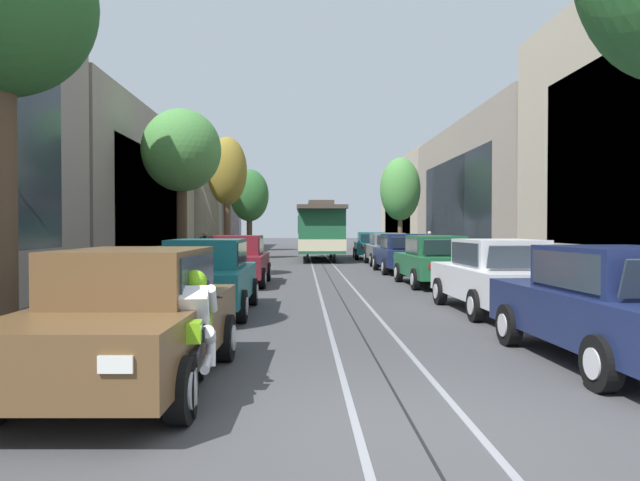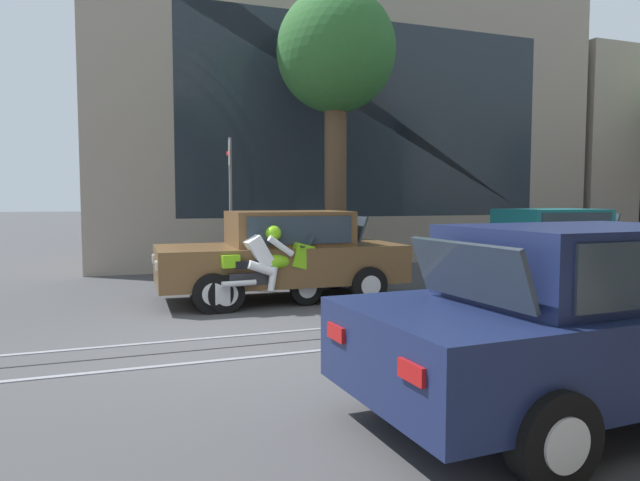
# 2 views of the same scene
# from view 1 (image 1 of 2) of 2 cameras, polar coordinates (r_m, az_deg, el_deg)

# --- Properties ---
(ground_plane) EXTENTS (160.00, 160.00, 0.00)m
(ground_plane) POSITION_cam_1_polar(r_m,az_deg,el_deg) (29.56, 0.27, -2.35)
(ground_plane) COLOR #424244
(trolley_track_rails) EXTENTS (1.14, 68.33, 0.01)m
(trolley_track_rails) POSITION_cam_1_polar(r_m,az_deg,el_deg) (33.59, 0.03, -1.91)
(trolley_track_rails) COLOR gray
(trolley_track_rails) RESTS_ON ground
(building_facade_left) EXTENTS (5.52, 60.03, 8.77)m
(building_facade_left) POSITION_cam_1_polar(r_m,az_deg,el_deg) (34.16, -16.89, 4.46)
(building_facade_left) COLOR gray
(building_facade_left) RESTS_ON ground
(building_facade_right) EXTENTS (4.85, 60.03, 8.87)m
(building_facade_right) POSITION_cam_1_polar(r_m,az_deg,el_deg) (34.05, 16.63, 4.93)
(building_facade_right) COLOR #BCAD93
(building_facade_right) RESTS_ON ground
(parked_car_brown_near_left) EXTENTS (2.09, 4.40, 1.58)m
(parked_car_brown_near_left) POSITION_cam_1_polar(r_m,az_deg,el_deg) (7.34, -17.33, -6.90)
(parked_car_brown_near_left) COLOR brown
(parked_car_brown_near_left) RESTS_ON ground
(parked_car_teal_second_left) EXTENTS (2.00, 4.36, 1.58)m
(parked_car_teal_second_left) POSITION_cam_1_polar(r_m,az_deg,el_deg) (13.17, -10.64, -3.30)
(parked_car_teal_second_left) COLOR #196B70
(parked_car_teal_second_left) RESTS_ON ground
(parked_car_maroon_mid_left) EXTENTS (2.01, 4.37, 1.58)m
(parked_car_maroon_mid_left) POSITION_cam_1_polar(r_m,az_deg,el_deg) (19.61, -7.77, -1.82)
(parked_car_maroon_mid_left) COLOR maroon
(parked_car_maroon_mid_left) RESTS_ON ground
(parked_car_navy_near_right) EXTENTS (2.12, 4.41, 1.58)m
(parked_car_navy_near_right) POSITION_cam_1_polar(r_m,az_deg,el_deg) (8.98, 25.93, -5.49)
(parked_car_navy_near_right) COLOR #19234C
(parked_car_navy_near_right) RESTS_ON ground
(parked_car_white_second_right) EXTENTS (2.10, 4.40, 1.58)m
(parked_car_white_second_right) POSITION_cam_1_polar(r_m,az_deg,el_deg) (13.62, 16.33, -3.18)
(parked_car_white_second_right) COLOR silver
(parked_car_white_second_right) RESTS_ON ground
(parked_car_green_mid_right) EXTENTS (2.08, 4.40, 1.58)m
(parked_car_green_mid_right) POSITION_cam_1_polar(r_m,az_deg,el_deg) (19.41, 10.73, -1.86)
(parked_car_green_mid_right) COLOR #1E6038
(parked_car_green_mid_right) RESTS_ON ground
(parked_car_navy_fourth_right) EXTENTS (2.04, 4.38, 1.58)m
(parked_car_navy_fourth_right) POSITION_cam_1_polar(r_m,az_deg,el_deg) (24.89, 7.72, -1.18)
(parked_car_navy_fourth_right) COLOR #19234C
(parked_car_navy_fourth_right) RESTS_ON ground
(parked_car_grey_fifth_right) EXTENTS (2.00, 4.36, 1.58)m
(parked_car_grey_fifth_right) POSITION_cam_1_polar(r_m,az_deg,el_deg) (30.01, 6.33, -0.77)
(parked_car_grey_fifth_right) COLOR slate
(parked_car_grey_fifth_right) RESTS_ON ground
(parked_car_teal_sixth_right) EXTENTS (2.14, 4.42, 1.58)m
(parked_car_teal_sixth_right) POSITION_cam_1_polar(r_m,az_deg,el_deg) (35.59, 4.81, -0.46)
(parked_car_teal_sixth_right) COLOR #196B70
(parked_car_teal_sixth_right) RESTS_ON ground
(street_tree_kerb_left_second) EXTENTS (2.83, 2.84, 6.10)m
(street_tree_kerb_left_second) POSITION_cam_1_polar(r_m,az_deg,el_deg) (22.45, -12.94, 8.16)
(street_tree_kerb_left_second) COLOR #4C3826
(street_tree_kerb_left_second) RESTS_ON ground
(street_tree_kerb_left_mid) EXTENTS (2.31, 2.03, 7.08)m
(street_tree_kerb_left_mid) POSITION_cam_1_polar(r_m,az_deg,el_deg) (35.40, -8.77, 6.33)
(street_tree_kerb_left_mid) COLOR brown
(street_tree_kerb_left_mid) RESTS_ON ground
(street_tree_kerb_left_fourth) EXTENTS (3.10, 2.51, 6.52)m
(street_tree_kerb_left_fourth) POSITION_cam_1_polar(r_m,az_deg,el_deg) (48.74, -6.69, 4.19)
(street_tree_kerb_left_fourth) COLOR #4C3826
(street_tree_kerb_left_fourth) RESTS_ON ground
(street_tree_kerb_right_second) EXTENTS (2.46, 2.35, 6.13)m
(street_tree_kerb_right_second) POSITION_cam_1_polar(r_m,az_deg,el_deg) (37.36, 7.58, 4.79)
(street_tree_kerb_right_second) COLOR brown
(street_tree_kerb_right_second) RESTS_ON ground
(cable_car_trolley) EXTENTS (2.60, 9.14, 3.28)m
(cable_car_trolley) POSITION_cam_1_polar(r_m,az_deg,el_deg) (34.10, 0.00, 0.92)
(cable_car_trolley) COLOR #1E5B38
(cable_car_trolley) RESTS_ON ground
(motorcycle_with_rider) EXTENTS (0.61, 1.99, 1.37)m
(motorcycle_with_rider) POSITION_cam_1_polar(r_m,az_deg,el_deg) (6.70, -11.76, -8.96)
(motorcycle_with_rider) COLOR black
(motorcycle_with_rider) RESTS_ON ground
(pedestrian_on_left_pavement) EXTENTS (0.55, 0.25, 1.63)m
(pedestrian_on_left_pavement) POSITION_cam_1_polar(r_m,az_deg,el_deg) (36.62, 10.28, -0.24)
(pedestrian_on_left_pavement) COLOR #282D38
(pedestrian_on_left_pavement) RESTS_ON ground
(pedestrian_on_right_pavement) EXTENTS (0.55, 0.37, 1.60)m
(pedestrian_on_right_pavement) POSITION_cam_1_polar(r_m,az_deg,el_deg) (36.26, -10.81, -0.29)
(pedestrian_on_right_pavement) COLOR #282D38
(pedestrian_on_right_pavement) RESTS_ON ground
(fire_hydrant) EXTENTS (0.40, 0.22, 0.84)m
(fire_hydrant) POSITION_cam_1_polar(r_m,az_deg,el_deg) (12.83, 24.54, -5.19)
(fire_hydrant) COLOR red
(fire_hydrant) RESTS_ON ground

